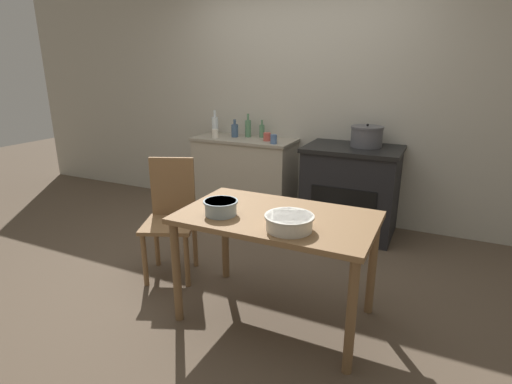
{
  "coord_description": "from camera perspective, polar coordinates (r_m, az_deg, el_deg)",
  "views": [
    {
      "loc": [
        1.47,
        -2.65,
        1.65
      ],
      "look_at": [
        0.0,
        0.43,
        0.57
      ],
      "focal_mm": 28.0,
      "sensor_mm": 36.0,
      "label": 1
    }
  ],
  "objects": [
    {
      "name": "cup_mid_right",
      "position": [
        4.34,
        1.6,
        7.88
      ],
      "size": [
        0.08,
        0.08,
        0.09
      ],
      "primitive_type": "cylinder",
      "color": "#B74C42",
      "rests_on": "counter_cabinet"
    },
    {
      "name": "work_table",
      "position": [
        2.59,
        2.97,
        -5.31
      ],
      "size": [
        1.24,
        0.74,
        0.74
      ],
      "color": "olive",
      "rests_on": "ground_plane"
    },
    {
      "name": "chair",
      "position": [
        3.3,
        -12.04,
        -3.17
      ],
      "size": [
        0.52,
        0.52,
        0.95
      ],
      "rotation": [
        0.0,
        0.0,
        0.4
      ],
      "color": "olive",
      "rests_on": "ground_plane"
    },
    {
      "name": "counter_cabinet",
      "position": [
        4.6,
        -1.6,
        2.34
      ],
      "size": [
        1.15,
        0.53,
        0.87
      ],
      "color": "#B2A893",
      "rests_on": "ground_plane"
    },
    {
      "name": "mixing_bowl_large",
      "position": [
        2.55,
        -5.06,
        -2.12
      ],
      "size": [
        0.22,
        0.22,
        0.09
      ],
      "color": "#93A8B2",
      "rests_on": "work_table"
    },
    {
      "name": "bottle_center_left",
      "position": [
        4.58,
        -3.05,
        8.8
      ],
      "size": [
        0.08,
        0.08,
        0.2
      ],
      "color": "#3D5675",
      "rests_on": "counter_cabinet"
    },
    {
      "name": "bottle_left",
      "position": [
        4.76,
        -5.88,
        9.47
      ],
      "size": [
        0.07,
        0.07,
        0.28
      ],
      "color": "silver",
      "rests_on": "counter_cabinet"
    },
    {
      "name": "bottle_mid_left",
      "position": [
        4.58,
        -1.14,
        9.12
      ],
      "size": [
        0.07,
        0.07,
        0.26
      ],
      "color": "#517F5B",
      "rests_on": "counter_cabinet"
    },
    {
      "name": "stock_pot",
      "position": [
        4.06,
        15.53,
        7.67
      ],
      "size": [
        0.31,
        0.31,
        0.22
      ],
      "color": "#4C4C51",
      "rests_on": "stove"
    },
    {
      "name": "cup_center_right",
      "position": [
        4.52,
        -5.85,
        8.29
      ],
      "size": [
        0.07,
        0.07,
        0.1
      ],
      "primitive_type": "cylinder",
      "color": "silver",
      "rests_on": "counter_cabinet"
    },
    {
      "name": "flour_sack",
      "position": [
        3.79,
        9.17,
        -5.47
      ],
      "size": [
        0.22,
        0.16,
        0.36
      ],
      "primitive_type": "cube",
      "color": "beige",
      "rests_on": "ground_plane"
    },
    {
      "name": "ground_plane",
      "position": [
        3.45,
        -3.12,
        -11.01
      ],
      "size": [
        14.0,
        14.0,
        0.0
      ],
      "primitive_type": "plane",
      "color": "brown"
    },
    {
      "name": "mixing_bowl_small",
      "position": [
        2.31,
        4.77,
        -4.25
      ],
      "size": [
        0.29,
        0.29,
        0.09
      ],
      "color": "silver",
      "rests_on": "work_table"
    },
    {
      "name": "cup_center",
      "position": [
        4.17,
        2.55,
        7.54
      ],
      "size": [
        0.07,
        0.07,
        0.1
      ],
      "primitive_type": "cylinder",
      "color": "#4C6B99",
      "rests_on": "counter_cabinet"
    },
    {
      "name": "wall_back",
      "position": [
        4.5,
        6.51,
        12.71
      ],
      "size": [
        8.0,
        0.07,
        2.55
      ],
      "color": "#B2AD9E",
      "rests_on": "ground_plane"
    },
    {
      "name": "stove",
      "position": [
        4.14,
        13.35,
        0.25
      ],
      "size": [
        0.92,
        0.67,
        0.89
      ],
      "color": "black",
      "rests_on": "ground_plane"
    },
    {
      "name": "bottle_far_left",
      "position": [
        4.55,
        0.85,
        8.75
      ],
      "size": [
        0.06,
        0.06,
        0.19
      ],
      "color": "#517F5B",
      "rests_on": "counter_cabinet"
    }
  ]
}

